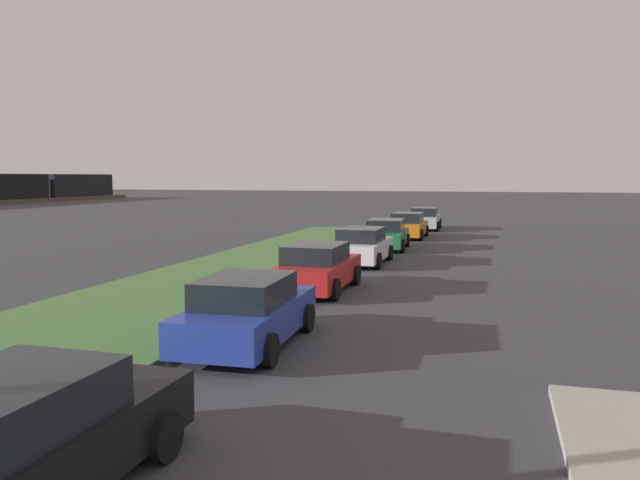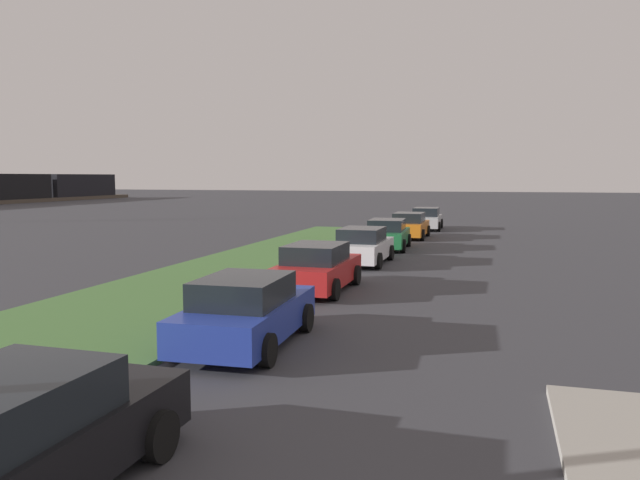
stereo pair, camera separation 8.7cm
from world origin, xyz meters
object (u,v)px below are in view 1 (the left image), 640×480
parked_car_green (386,235)px  parked_car_blue (248,312)px  parked_car_red (317,268)px  parked_car_silver (425,219)px  parked_car_black (16,443)px  parked_car_white (362,246)px  parked_car_orange (408,226)px

parked_car_green → parked_car_blue: bearing=177.7°
parked_car_red → parked_car_silver: bearing=-1.5°
parked_car_red → parked_car_green: 11.52m
parked_car_red → parked_car_black: bearing=-177.8°
parked_car_blue → parked_car_green: bearing=-1.5°
parked_car_blue → parked_car_white: bearing=-0.9°
parked_car_green → parked_car_black: bearing=177.8°
parked_car_silver → parked_car_blue: bearing=177.6°
parked_car_orange → parked_car_red: bearing=178.9°
parked_car_green → parked_car_silver: (11.85, -0.53, 0.00)m
parked_car_white → parked_car_orange: 11.04m
parked_car_white → parked_car_silver: 17.13m
parked_car_red → parked_car_white: (6.24, -0.07, 0.00)m
parked_car_blue → parked_car_silver: bearing=-2.8°
parked_car_black → parked_car_blue: 6.58m
parked_car_white → parked_car_orange: same height
parked_car_black → parked_car_red: same height
parked_car_white → parked_car_silver: bearing=-2.0°
parked_car_red → parked_car_white: bearing=-0.4°
parked_car_red → parked_car_green: (11.52, -0.14, 0.00)m
parked_car_black → parked_car_red: size_ratio=1.00×
parked_car_white → parked_car_red: bearing=179.4°
parked_car_red → parked_car_green: size_ratio=0.98×
parked_car_green → parked_car_orange: (5.76, -0.26, 0.00)m
parked_car_green → parked_car_orange: same height
parked_car_black → parked_car_orange: 30.18m
parked_car_black → parked_car_silver: (36.27, -0.20, 0.00)m
parked_car_black → parked_car_green: bearing=1.3°
parked_car_red → parked_car_orange: size_ratio=1.00×
parked_car_blue → parked_car_orange: (23.60, -0.06, 0.00)m
parked_car_white → parked_car_silver: (17.12, -0.60, 0.00)m
parked_car_orange → parked_car_black: bearing=-179.7°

